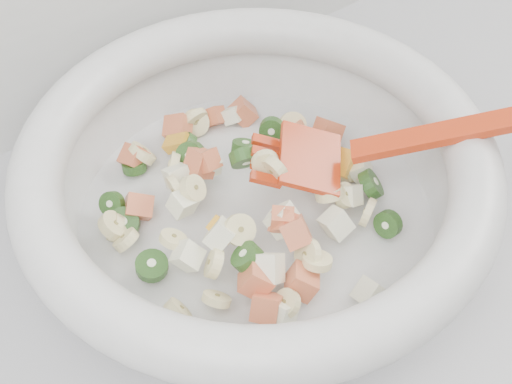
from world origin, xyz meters
TOP-DOWN VIEW (x-y plane):
  - mixing_bowl at (0.10, 1.51)m, footprint 0.45×0.41m

SIDE VIEW (x-z plane):
  - mixing_bowl at x=0.10m, z-range 0.89..1.04m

